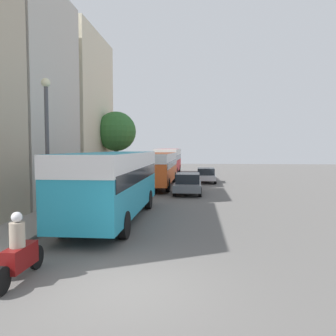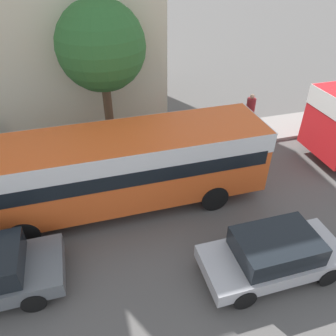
% 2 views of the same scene
% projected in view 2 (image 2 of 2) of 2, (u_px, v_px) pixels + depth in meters
% --- Properties ---
extents(bus_following, '(2.52, 10.24, 2.83)m').
position_uv_depth(bus_following, '(116.00, 162.00, 10.91)').
color(bus_following, '#EA5B23').
rests_on(bus_following, ground_plane).
extents(car_crossing, '(1.84, 4.10, 1.37)m').
position_uv_depth(car_crossing, '(274.00, 254.00, 9.20)').
color(car_crossing, '#B7B7BC').
rests_on(car_crossing, ground_plane).
extents(pedestrian_near_curb, '(0.43, 0.43, 1.76)m').
position_uv_depth(pedestrian_near_curb, '(250.00, 111.00, 15.95)').
color(pedestrian_near_curb, '#232838').
rests_on(pedestrian_near_curb, sidewalk).
extents(street_tree, '(3.36, 3.36, 6.19)m').
position_uv_depth(street_tree, '(101.00, 47.00, 12.18)').
color(street_tree, brown).
rests_on(street_tree, sidewalk).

